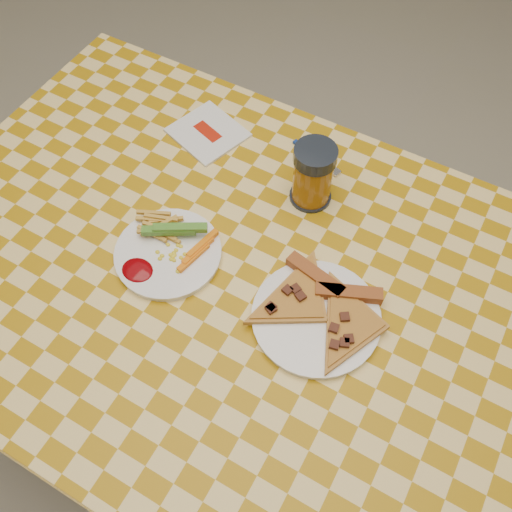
% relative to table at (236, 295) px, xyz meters
% --- Properties ---
extents(ground, '(8.00, 8.00, 0.00)m').
position_rel_table_xyz_m(ground, '(0.00, 0.00, -0.68)').
color(ground, '#BCB297').
rests_on(ground, ground).
extents(table, '(1.28, 0.88, 0.76)m').
position_rel_table_xyz_m(table, '(0.00, 0.00, 0.00)').
color(table, silver).
rests_on(table, ground).
extents(plate_left, '(0.23, 0.23, 0.01)m').
position_rel_table_xyz_m(plate_left, '(-0.13, -0.02, 0.08)').
color(plate_left, white).
rests_on(plate_left, table).
extents(plate_right, '(0.28, 0.28, 0.01)m').
position_rel_table_xyz_m(plate_right, '(0.17, -0.01, 0.08)').
color(plate_right, white).
rests_on(plate_right, table).
extents(fries_veggies, '(0.18, 0.17, 0.04)m').
position_rel_table_xyz_m(fries_veggies, '(-0.14, -0.01, 0.10)').
color(fries_veggies, '#E1C347').
rests_on(fries_veggies, plate_left).
extents(pizza_slices, '(0.30, 0.26, 0.02)m').
position_rel_table_xyz_m(pizza_slices, '(0.17, 0.01, 0.09)').
color(pizza_slices, '#B79338').
rests_on(pizza_slices, plate_right).
extents(drink_glass, '(0.08, 0.08, 0.13)m').
position_rel_table_xyz_m(drink_glass, '(0.04, 0.23, 0.14)').
color(drink_glass, black).
rests_on(drink_glass, table).
extents(napkin, '(0.17, 0.17, 0.01)m').
position_rel_table_xyz_m(napkin, '(-0.23, 0.28, 0.08)').
color(napkin, white).
rests_on(napkin, table).
extents(fork, '(0.12, 0.05, 0.01)m').
position_rel_table_xyz_m(fork, '(0.01, 0.33, 0.08)').
color(fork, navy).
rests_on(fork, table).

